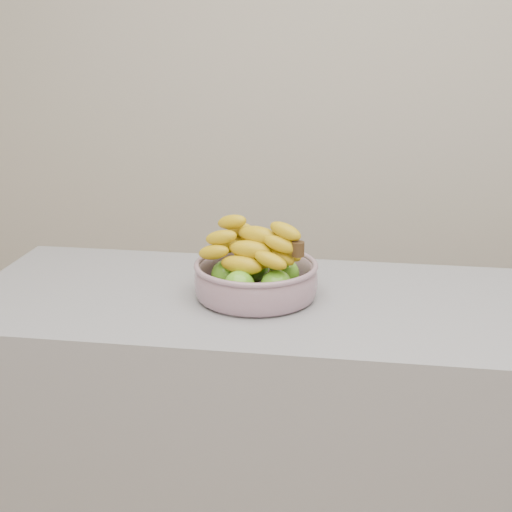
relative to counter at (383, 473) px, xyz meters
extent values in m
cube|color=beige|center=(0.00, 1.39, 0.90)|extent=(4.00, 0.05, 2.70)
cube|color=#96969E|center=(0.00, 0.00, 0.00)|extent=(2.00, 0.60, 0.90)
cylinder|color=#A2AFC2|center=(-0.32, 0.00, 0.46)|extent=(0.25, 0.25, 0.01)
torus|color=#A2AFC2|center=(-0.32, 0.00, 0.53)|extent=(0.29, 0.29, 0.01)
sphere|color=#3FA21C|center=(-0.35, -0.07, 0.50)|extent=(0.07, 0.07, 0.07)
sphere|color=#3FA21C|center=(-0.26, -0.05, 0.50)|extent=(0.07, 0.07, 0.07)
sphere|color=#3FA21C|center=(-0.26, 0.04, 0.50)|extent=(0.07, 0.07, 0.07)
sphere|color=#3FA21C|center=(-0.33, 0.07, 0.50)|extent=(0.07, 0.07, 0.07)
sphere|color=#3FA21C|center=(-0.39, 0.01, 0.50)|extent=(0.07, 0.07, 0.07)
ellipsoid|color=yellow|center=(-0.35, -0.04, 0.54)|extent=(0.19, 0.09, 0.04)
ellipsoid|color=yellow|center=(-0.33, 0.00, 0.54)|extent=(0.18, 0.11, 0.04)
ellipsoid|color=yellow|center=(-0.31, 0.05, 0.54)|extent=(0.18, 0.13, 0.04)
ellipsoid|color=yellow|center=(-0.33, -0.02, 0.57)|extent=(0.19, 0.08, 0.04)
ellipsoid|color=yellow|center=(-0.31, 0.02, 0.57)|extent=(0.17, 0.14, 0.04)
ellipsoid|color=yellow|center=(-0.31, 0.00, 0.60)|extent=(0.18, 0.11, 0.04)
cylinder|color=#3C2813|center=(-0.22, -0.04, 0.59)|extent=(0.03, 0.03, 0.03)
camera|label=1|loc=(-0.08, -1.54, 1.06)|focal=50.00mm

